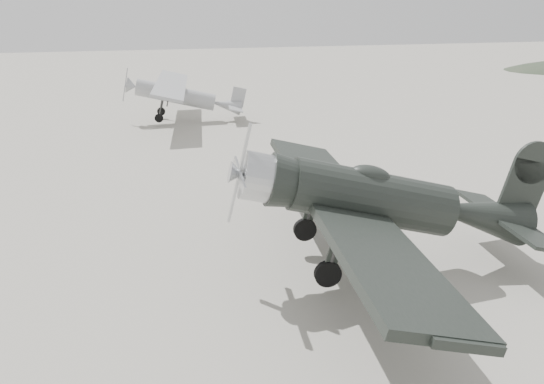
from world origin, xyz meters
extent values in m
plane|color=gray|center=(0.00, 0.00, 0.00)|extent=(160.00, 160.00, 0.00)
cylinder|color=black|center=(0.47, -1.42, 2.43)|extent=(5.11, 2.04, 1.59)
cone|color=black|center=(4.20, -1.76, 2.48)|extent=(3.07, 1.74, 1.47)
cylinder|color=#B8BABD|center=(-2.97, -1.10, 2.43)|extent=(1.14, 1.49, 1.40)
cone|color=#B8BABD|center=(-3.64, -1.04, 2.43)|extent=(0.45, 0.67, 0.63)
cube|color=#B8BABD|center=(-3.56, -1.04, 2.43)|extent=(0.09, 0.21, 2.95)
ellipsoid|color=black|center=(0.25, -1.39, 3.13)|extent=(1.31, 0.88, 0.52)
cube|color=black|center=(-0.31, -1.34, 2.03)|extent=(3.62, 13.76, 0.25)
cube|color=black|center=(5.10, -1.84, 2.54)|extent=(1.68, 4.85, 0.11)
cube|color=black|center=(5.27, -1.86, 3.50)|extent=(1.36, 0.24, 2.04)
cylinder|color=black|center=(-0.91, -2.82, 0.48)|extent=(0.78, 0.25, 0.77)
cylinder|color=black|center=(-0.63, 0.22, 0.48)|extent=(0.78, 0.25, 0.77)
cylinder|color=#333333|center=(-0.91, -2.82, 1.24)|extent=(0.14, 0.14, 1.59)
cylinder|color=#333333|center=(-0.63, 0.22, 1.24)|extent=(0.14, 0.14, 1.59)
cylinder|color=black|center=(5.38, -1.87, 2.00)|extent=(0.26, 0.11, 0.25)
cylinder|color=#9FA1A5|center=(-3.60, 22.06, 1.86)|extent=(5.49, 1.75, 1.14)
cone|color=#9FA1A5|center=(0.01, 21.64, 1.86)|extent=(1.97, 1.24, 1.04)
cone|color=#9FA1A5|center=(-6.59, 22.40, 1.86)|extent=(0.74, 1.14, 1.08)
cube|color=#9FA1A5|center=(-7.00, 22.45, 1.86)|extent=(0.07, 0.15, 2.28)
cube|color=#9FA1A5|center=(-4.01, 22.10, 2.51)|extent=(3.26, 11.56, 0.19)
cube|color=#9FA1A5|center=(0.52, 21.58, 1.92)|extent=(1.33, 3.61, 0.08)
cube|color=#9FA1A5|center=(0.62, 21.57, 2.59)|extent=(0.94, 0.19, 1.35)
cylinder|color=black|center=(-4.56, 21.02, 0.29)|extent=(0.59, 0.21, 0.58)
cylinder|color=black|center=(-4.29, 23.28, 0.29)|extent=(0.59, 0.21, 0.58)
cylinder|color=#333333|center=(-4.56, 21.02, 0.88)|extent=(0.10, 0.10, 1.24)
cylinder|color=#333333|center=(-4.29, 23.28, 0.88)|extent=(0.10, 0.10, 1.24)
cylinder|color=black|center=(0.73, 21.56, 1.55)|extent=(0.19, 0.09, 0.19)
camera|label=1|loc=(-5.98, -15.09, 8.06)|focal=35.00mm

